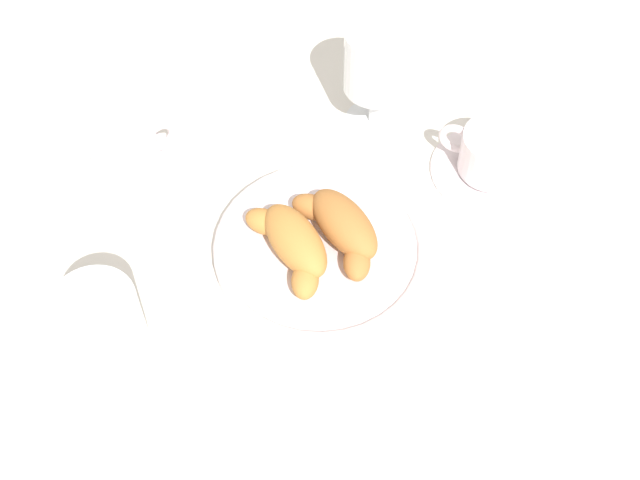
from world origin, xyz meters
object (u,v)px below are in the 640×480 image
Objects in this scene: pastry_plate at (320,249)px; juice_glass_left at (377,65)px; croissant_small at (293,243)px; juice_glass_right at (102,328)px; coffee_cup_far at (492,157)px; coffee_cup_near at (128,160)px; croissant_large at (342,226)px.

juice_glass_left is at bearing -64.26° from pastry_plate.
juice_glass_right reaches higher than croissant_small.
pastry_plate is at bearing 75.02° from coffee_cup_far.
coffee_cup_near is 1.00× the size of coffee_cup_far.
pastry_plate is 0.04m from croissant_small.
coffee_cup_near is 0.41m from coffee_cup_far.
pastry_plate is at bearing -100.31° from juice_glass_right.
coffee_cup_far is (-0.06, -0.22, 0.01)m from pastry_plate.
juice_glass_right reaches higher than coffee_cup_far.
croissant_small reaches higher than coffee_cup_far.
juice_glass_right is (0.05, 0.26, 0.05)m from croissant_large.
juice_glass_right is (0.03, 0.21, 0.05)m from croissant_small.
coffee_cup_near is 0.30m from juice_glass_left.
juice_glass_left reaches higher than pastry_plate.
croissant_small is 0.26m from coffee_cup_far.
coffee_cup_far is at bearing -102.57° from juice_glass_right.
juice_glass_left and juice_glass_right have the same top height.
coffee_cup_near is 0.97× the size of juice_glass_right.
croissant_large is at bearing -159.43° from coffee_cup_near.
croissant_small reaches higher than pastry_plate.
coffee_cup_near and coffee_cup_far have the same top height.
juice_glass_left is 1.00× the size of juice_glass_right.
coffee_cup_near reaches higher than pastry_plate.
croissant_small is 0.22m from juice_glass_right.
coffee_cup_near is 0.97× the size of juice_glass_left.
coffee_cup_far is 0.17m from juice_glass_left.
coffee_cup_near is (0.22, 0.04, -0.02)m from croissant_small.
pastry_plate is 1.62× the size of juice_glass_left.
coffee_cup_far is at bearing -167.35° from juice_glass_left.
coffee_cup_near is (0.23, 0.07, 0.01)m from pastry_plate.
pastry_plate is at bearing 115.74° from juice_glass_left.
croissant_large is 0.06m from croissant_small.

